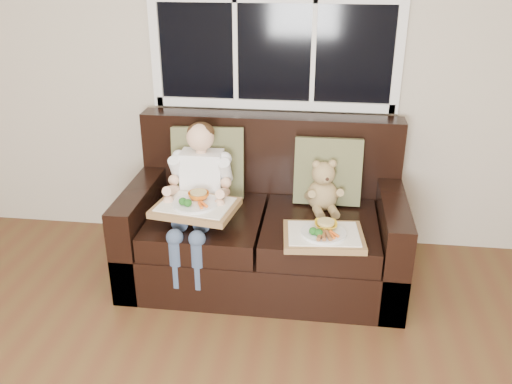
# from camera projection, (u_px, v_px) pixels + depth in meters

# --- Properties ---
(room_walls) EXTENTS (4.52, 5.02, 2.71)m
(room_walls) POSITION_uv_depth(u_px,v_px,m) (67.00, 131.00, 1.14)
(room_walls) COLOR #C0B49F
(room_walls) RESTS_ON ground
(window_back) EXTENTS (1.62, 0.04, 1.37)m
(window_back) POSITION_uv_depth(u_px,v_px,m) (275.00, 0.00, 3.33)
(window_back) COLOR black
(window_back) RESTS_ON room_walls
(loveseat) EXTENTS (1.70, 0.92, 0.96)m
(loveseat) POSITION_uv_depth(u_px,v_px,m) (265.00, 228.00, 3.46)
(loveseat) COLOR black
(loveseat) RESTS_ON ground
(pillow_left) EXTENTS (0.48, 0.26, 0.47)m
(pillow_left) POSITION_uv_depth(u_px,v_px,m) (208.00, 162.00, 3.50)
(pillow_left) COLOR #636840
(pillow_left) RESTS_ON loveseat
(pillow_right) EXTENTS (0.42, 0.19, 0.43)m
(pillow_right) POSITION_uv_depth(u_px,v_px,m) (328.00, 171.00, 3.41)
(pillow_right) COLOR #636840
(pillow_right) RESTS_ON loveseat
(child) EXTENTS (0.37, 0.59, 0.84)m
(child) POSITION_uv_depth(u_px,v_px,m) (199.00, 185.00, 3.27)
(child) COLOR white
(child) RESTS_ON loveseat
(teddy_bear) EXTENTS (0.23, 0.27, 0.34)m
(teddy_bear) POSITION_uv_depth(u_px,v_px,m) (323.00, 189.00, 3.34)
(teddy_bear) COLOR #A08755
(teddy_bear) RESTS_ON loveseat
(tray_left) EXTENTS (0.51, 0.42, 0.11)m
(tray_left) POSITION_uv_depth(u_px,v_px,m) (196.00, 206.00, 3.14)
(tray_left) COLOR olive
(tray_left) RESTS_ON child
(tray_right) EXTENTS (0.47, 0.38, 0.10)m
(tray_right) POSITION_uv_depth(u_px,v_px,m) (323.00, 235.00, 3.02)
(tray_right) COLOR olive
(tray_right) RESTS_ON loveseat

